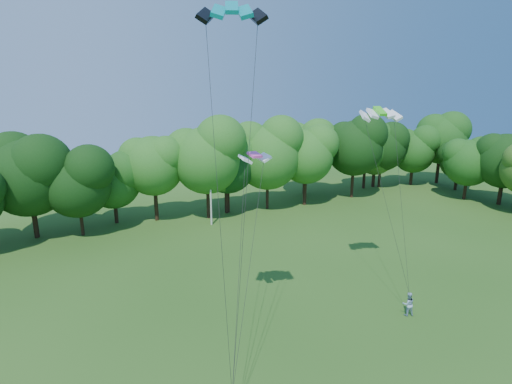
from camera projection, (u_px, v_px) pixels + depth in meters
name	position (u px, v px, depth m)	size (l,w,h in m)	color
utility_pole	(211.00, 190.00, 48.35)	(1.62, 0.72, 8.58)	beige
kite_flyer_right	(408.00, 304.00, 29.50)	(0.89, 0.69, 1.83)	#8FACC6
kite_teal	(232.00, 8.00, 18.91)	(3.40, 2.52, 0.82)	#048D95
kite_green	(380.00, 111.00, 30.31)	(3.30, 2.22, 0.70)	#3FD620
kite_pink	(255.00, 155.00, 24.94)	(2.00, 1.00, 0.31)	#F845B4
tree_back_center	(227.00, 159.00, 52.68)	(8.15, 8.15, 11.85)	black
tree_back_east	(376.00, 149.00, 67.03)	(7.25, 7.25, 10.55)	#382016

